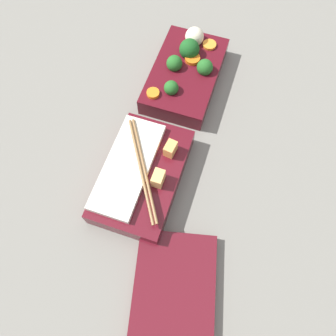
% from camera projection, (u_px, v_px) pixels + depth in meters
% --- Properties ---
extents(ground_plane, '(3.00, 3.00, 0.00)m').
position_uv_depth(ground_plane, '(163.00, 129.00, 0.66)').
color(ground_plane, slate).
extents(bento_tray_vegetable, '(0.22, 0.13, 0.07)m').
position_uv_depth(bento_tray_vegetable, '(186.00, 72.00, 0.69)').
color(bento_tray_vegetable, '#510F19').
rests_on(bento_tray_vegetable, ground_plane).
extents(bento_tray_rice, '(0.22, 0.13, 0.07)m').
position_uv_depth(bento_tray_rice, '(142.00, 175.00, 0.59)').
color(bento_tray_rice, '#510F19').
rests_on(bento_tray_rice, ground_plane).
extents(bento_lid, '(0.24, 0.18, 0.02)m').
position_uv_depth(bento_lid, '(173.00, 300.00, 0.52)').
color(bento_lid, '#510F19').
rests_on(bento_lid, ground_plane).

